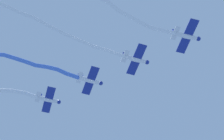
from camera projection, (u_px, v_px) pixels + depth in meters
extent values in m
ellipsoid|color=silver|center=(186.00, 36.00, 65.87)|extent=(5.18, 1.17, 1.06)
sphere|color=navy|center=(198.00, 39.00, 66.24)|extent=(0.92, 0.92, 0.90)
ellipsoid|color=#1E2847|center=(189.00, 36.00, 66.29)|extent=(1.31, 0.73, 0.56)
cube|color=navy|center=(187.00, 36.00, 65.79)|extent=(1.93, 7.54, 0.14)
cube|color=silver|center=(175.00, 33.00, 65.62)|extent=(1.05, 2.95, 0.12)
cube|color=navy|center=(176.00, 32.00, 66.08)|extent=(1.18, 0.17, 1.45)
cylinder|color=white|center=(168.00, 32.00, 64.99)|extent=(2.68, 0.95, 1.19)
cylinder|color=white|center=(156.00, 29.00, 64.30)|extent=(2.43, 0.74, 0.86)
cylinder|color=white|center=(145.00, 25.00, 63.56)|extent=(2.35, 1.35, 1.14)
cylinder|color=white|center=(135.00, 19.00, 62.65)|extent=(2.70, 1.41, 0.75)
cylinder|color=white|center=(124.00, 13.00, 61.70)|extent=(2.58, 1.38, 1.20)
cylinder|color=white|center=(114.00, 7.00, 60.70)|extent=(2.24, 1.63, 0.78)
cylinder|color=white|center=(104.00, 0.00, 59.95)|extent=(2.45, 1.27, 0.82)
sphere|color=white|center=(174.00, 33.00, 65.44)|extent=(0.74, 0.74, 0.74)
sphere|color=white|center=(162.00, 30.00, 64.55)|extent=(0.74, 0.74, 0.74)
sphere|color=white|center=(150.00, 27.00, 64.06)|extent=(0.74, 0.74, 0.74)
sphere|color=white|center=(141.00, 23.00, 63.06)|extent=(0.74, 0.74, 0.74)
sphere|color=white|center=(129.00, 16.00, 62.25)|extent=(0.74, 0.74, 0.74)
sphere|color=white|center=(118.00, 10.00, 61.15)|extent=(0.74, 0.74, 0.74)
sphere|color=white|center=(109.00, 3.00, 60.26)|extent=(0.74, 0.74, 0.74)
ellipsoid|color=silver|center=(136.00, 59.00, 69.32)|extent=(5.18, 1.17, 1.06)
sphere|color=navy|center=(147.00, 62.00, 69.75)|extent=(0.92, 0.92, 0.90)
ellipsoid|color=#1E2847|center=(138.00, 59.00, 69.75)|extent=(1.31, 0.73, 0.56)
cube|color=navy|center=(136.00, 60.00, 69.23)|extent=(1.93, 7.54, 0.14)
cube|color=silver|center=(125.00, 56.00, 69.01)|extent=(1.05, 2.95, 0.12)
cube|color=navy|center=(126.00, 55.00, 69.47)|extent=(1.18, 0.17, 1.45)
cylinder|color=white|center=(116.00, 53.00, 68.59)|extent=(3.26, 0.96, 0.95)
cylinder|color=white|center=(101.00, 48.00, 68.08)|extent=(3.14, 0.77, 0.68)
cylinder|color=white|center=(87.00, 44.00, 67.45)|extent=(2.84, 1.16, 0.73)
cylinder|color=white|center=(72.00, 37.00, 66.82)|extent=(3.42, 1.18, 0.97)
cylinder|color=white|center=(57.00, 30.00, 66.26)|extent=(3.35, 1.27, 1.07)
cylinder|color=white|center=(42.00, 22.00, 65.80)|extent=(3.29, 1.28, 1.25)
cylinder|color=white|center=(27.00, 15.00, 65.36)|extent=(2.95, 0.92, 0.84)
cylinder|color=white|center=(11.00, 9.00, 64.60)|extent=(3.29, 1.47, 0.76)
sphere|color=white|center=(123.00, 56.00, 68.81)|extent=(0.67, 0.67, 0.67)
sphere|color=white|center=(108.00, 50.00, 68.36)|extent=(0.67, 0.67, 0.67)
sphere|color=white|center=(93.00, 46.00, 67.79)|extent=(0.67, 0.67, 0.67)
sphere|color=white|center=(80.00, 41.00, 67.12)|extent=(0.67, 0.67, 0.67)
sphere|color=white|center=(64.00, 34.00, 66.53)|extent=(0.67, 0.67, 0.67)
sphere|color=white|center=(49.00, 26.00, 65.99)|extent=(0.67, 0.67, 0.67)
sphere|color=white|center=(34.00, 18.00, 65.60)|extent=(0.67, 0.67, 0.67)
sphere|color=white|center=(19.00, 12.00, 65.13)|extent=(0.67, 0.67, 0.67)
sphere|color=white|center=(3.00, 5.00, 64.08)|extent=(0.67, 0.67, 0.67)
ellipsoid|color=silver|center=(90.00, 80.00, 72.76)|extent=(5.20, 1.26, 1.06)
sphere|color=navy|center=(101.00, 83.00, 73.22)|extent=(0.93, 0.93, 0.90)
ellipsoid|color=#1E2847|center=(93.00, 80.00, 73.20)|extent=(1.32, 0.75, 0.56)
cube|color=navy|center=(90.00, 81.00, 72.68)|extent=(2.06, 7.57, 0.14)
cube|color=silver|center=(80.00, 77.00, 72.43)|extent=(1.10, 2.97, 0.12)
cube|color=navy|center=(80.00, 76.00, 72.90)|extent=(1.18, 0.19, 1.45)
cylinder|color=#4C75DB|center=(72.00, 75.00, 72.20)|extent=(2.61, 0.86, 1.27)
cylinder|color=#4C75DB|center=(62.00, 71.00, 72.20)|extent=(2.20, 0.96, 1.37)
cylinder|color=#4C75DB|center=(53.00, 68.00, 72.37)|extent=(2.45, 1.19, 1.37)
cylinder|color=#4C75DB|center=(41.00, 66.00, 72.44)|extent=(2.68, 1.18, 0.99)
cylinder|color=#4C75DB|center=(31.00, 64.00, 72.35)|extent=(2.12, 0.91, 1.19)
cylinder|color=#4C75DB|center=(21.00, 60.00, 72.23)|extent=(2.46, 0.90, 1.15)
cylinder|color=#4C75DB|center=(10.00, 57.00, 72.25)|extent=(2.81, 1.08, 1.46)
sphere|color=#4C75DB|center=(78.00, 77.00, 72.23)|extent=(0.86, 0.86, 0.86)
sphere|color=#4C75DB|center=(66.00, 73.00, 72.17)|extent=(0.86, 0.86, 0.86)
sphere|color=#4C75DB|center=(58.00, 69.00, 72.23)|extent=(0.86, 0.86, 0.86)
sphere|color=#4C75DB|center=(48.00, 67.00, 72.50)|extent=(0.86, 0.86, 0.86)
sphere|color=#4C75DB|center=(35.00, 65.00, 72.38)|extent=(0.86, 0.86, 0.86)
sphere|color=#4C75DB|center=(26.00, 62.00, 72.31)|extent=(0.86, 0.86, 0.86)
sphere|color=#4C75DB|center=(15.00, 58.00, 72.15)|extent=(0.86, 0.86, 0.86)
sphere|color=#4C75DB|center=(4.00, 55.00, 72.35)|extent=(0.86, 0.86, 0.86)
ellipsoid|color=silver|center=(48.00, 99.00, 76.20)|extent=(5.17, 1.13, 1.06)
sphere|color=navy|center=(59.00, 102.00, 76.63)|extent=(0.91, 0.91, 0.90)
ellipsoid|color=#1E2847|center=(51.00, 99.00, 76.63)|extent=(1.30, 0.72, 0.56)
cube|color=navy|center=(49.00, 100.00, 76.12)|extent=(1.86, 7.53, 0.14)
cube|color=silver|center=(38.00, 97.00, 75.91)|extent=(1.03, 2.95, 0.12)
cube|color=navy|center=(39.00, 95.00, 76.37)|extent=(1.17, 0.16, 1.45)
cylinder|color=white|center=(30.00, 95.00, 75.47)|extent=(2.76, 1.15, 1.00)
cylinder|color=white|center=(19.00, 92.00, 74.89)|extent=(2.61, 0.97, 1.12)
cylinder|color=white|center=(6.00, 91.00, 74.19)|extent=(2.86, 1.07, 1.34)
sphere|color=white|center=(36.00, 97.00, 75.72)|extent=(0.85, 0.85, 0.85)
sphere|color=white|center=(24.00, 93.00, 75.23)|extent=(0.85, 0.85, 0.85)
sphere|color=white|center=(13.00, 91.00, 74.54)|extent=(0.85, 0.85, 0.85)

